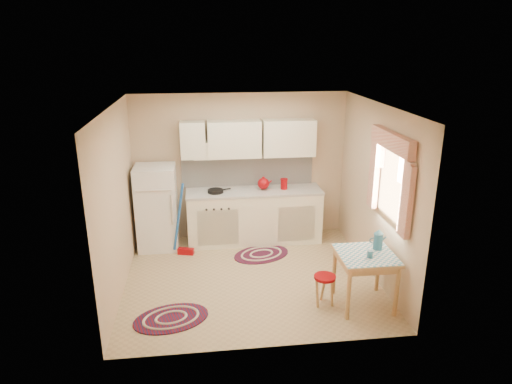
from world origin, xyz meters
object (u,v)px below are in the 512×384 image
fridge (157,208)px  table (364,279)px  stool (324,290)px  base_cabinets (254,217)px

fridge → table: 3.52m
table → stool: bearing=174.8°
stool → fridge: bearing=137.8°
base_cabinets → stool: 2.23m
fridge → stool: (2.28, -2.07, -0.49)m
base_cabinets → table: base_cabinets is taller
fridge → table: bearing=-37.1°
table → stool: size_ratio=1.71×
table → stool: table is taller
fridge → table: (2.79, -2.11, -0.34)m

